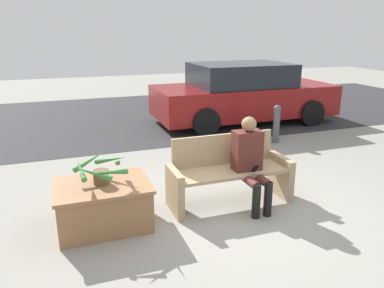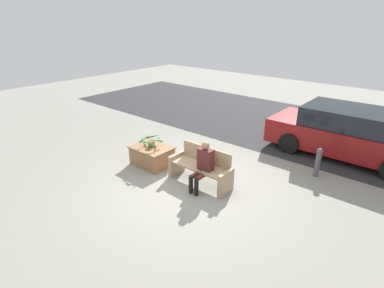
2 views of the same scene
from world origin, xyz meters
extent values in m
plane|color=gray|center=(0.00, 0.00, 0.00)|extent=(30.00, 30.00, 0.00)
cube|color=#2D2D30|center=(0.00, 5.98, 0.00)|extent=(20.00, 6.00, 0.01)
cube|color=tan|center=(-0.68, 0.36, 0.28)|extent=(0.09, 0.55, 0.57)
cube|color=tan|center=(0.86, 0.36, 0.28)|extent=(0.09, 0.55, 0.57)
cube|color=tan|center=(0.09, 0.36, 0.45)|extent=(1.44, 0.51, 0.04)
cube|color=tan|center=(0.09, 0.62, 0.68)|extent=(1.44, 0.04, 0.42)
cube|color=#51231E|center=(0.30, 0.32, 0.73)|extent=(0.36, 0.22, 0.52)
sphere|color=#8C6647|center=(0.30, 0.30, 1.09)|extent=(0.19, 0.19, 0.19)
cylinder|color=#51231E|center=(0.21, 0.10, 0.41)|extent=(0.11, 0.44, 0.11)
cylinder|color=#51231E|center=(0.38, 0.10, 0.41)|extent=(0.11, 0.44, 0.11)
cylinder|color=black|center=(0.21, -0.12, 0.22)|extent=(0.10, 0.10, 0.45)
cylinder|color=black|center=(0.38, -0.12, 0.22)|extent=(0.10, 0.10, 0.45)
cube|color=black|center=(0.30, 0.09, 0.56)|extent=(0.07, 0.09, 0.12)
cube|color=#936642|center=(-1.57, 0.32, 0.27)|extent=(1.03, 0.77, 0.53)
cube|color=#936642|center=(-1.57, 0.32, 0.51)|extent=(1.08, 0.82, 0.04)
cylinder|color=brown|center=(-1.57, 0.32, 0.62)|extent=(0.18, 0.18, 0.17)
cone|color=#387F3D|center=(-1.36, 0.30, 0.78)|extent=(0.10, 0.44, 0.23)
cone|color=#387F3D|center=(-1.42, 0.48, 0.76)|extent=(0.37, 0.34, 0.18)
cone|color=#387F3D|center=(-1.66, 0.51, 0.76)|extent=(0.42, 0.26, 0.19)
cone|color=#387F3D|center=(-1.78, 0.30, 0.75)|extent=(0.10, 0.45, 0.15)
cone|color=#387F3D|center=(-1.67, 0.13, 0.75)|extent=(0.42, 0.28, 0.17)
cone|color=#387F3D|center=(-1.50, 0.11, 0.74)|extent=(0.44, 0.20, 0.14)
cube|color=maroon|center=(2.36, 4.41, 0.55)|extent=(4.38, 1.80, 0.71)
cube|color=black|center=(2.25, 4.41, 1.18)|extent=(2.28, 1.66, 0.53)
cylinder|color=black|center=(3.72, 3.51, 0.31)|extent=(0.61, 0.18, 0.61)
cylinder|color=black|center=(3.72, 5.31, 0.31)|extent=(0.61, 0.18, 0.61)
cylinder|color=black|center=(1.00, 3.51, 0.31)|extent=(0.61, 0.18, 0.61)
cylinder|color=black|center=(1.00, 5.31, 0.31)|extent=(0.61, 0.18, 0.61)
cylinder|color=#4C4C51|center=(2.17, 2.58, 0.33)|extent=(0.13, 0.13, 0.66)
sphere|color=#4C4C51|center=(2.17, 2.58, 0.71)|extent=(0.15, 0.15, 0.15)
camera|label=1|loc=(-1.92, -3.77, 2.24)|focal=35.00mm
camera|label=2|loc=(4.11, -4.72, 3.77)|focal=28.00mm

